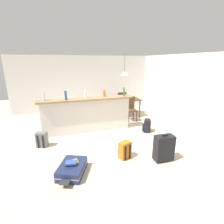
{
  "coord_description": "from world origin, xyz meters",
  "views": [
    {
      "loc": [
        -1.27,
        -4.84,
        2.26
      ],
      "look_at": [
        0.3,
        0.1,
        0.68
      ],
      "focal_mm": 27.04,
      "sensor_mm": 36.0,
      "label": 1
    }
  ],
  "objects_px": {
    "bottle_amber": "(104,93)",
    "backpack_grey": "(42,140)",
    "book_stack": "(72,162)",
    "bottle_white": "(85,95)",
    "bottle_green": "(124,92)",
    "dining_table": "(126,101)",
    "dining_chair_near_partition": "(131,108)",
    "bottle_clear": "(44,96)",
    "suitcase_flat_navy": "(72,169)",
    "bottle_blue": "(66,95)",
    "dining_chair_far_side": "(121,101)",
    "backpack_orange": "(125,150)",
    "suitcase_upright_black": "(164,148)",
    "backpack_black": "(147,126)",
    "pendant_lamp": "(125,73)"
  },
  "relations": [
    {
      "from": "bottle_amber",
      "to": "backpack_grey",
      "type": "relative_size",
      "value": 0.5
    },
    {
      "from": "book_stack",
      "to": "bottle_white",
      "type": "bearing_deg",
      "value": 72.43
    },
    {
      "from": "bottle_green",
      "to": "book_stack",
      "type": "relative_size",
      "value": 1.02
    },
    {
      "from": "dining_table",
      "to": "dining_chair_near_partition",
      "type": "xyz_separation_m",
      "value": [
        -0.03,
        -0.59,
        -0.13
      ]
    },
    {
      "from": "bottle_clear",
      "to": "suitcase_flat_navy",
      "type": "xyz_separation_m",
      "value": [
        0.56,
        -2.1,
        -1.16
      ]
    },
    {
      "from": "bottle_blue",
      "to": "backpack_grey",
      "type": "bearing_deg",
      "value": -142.38
    },
    {
      "from": "dining_chair_far_side",
      "to": "dining_table",
      "type": "bearing_deg",
      "value": -91.91
    },
    {
      "from": "bottle_clear",
      "to": "suitcase_flat_navy",
      "type": "relative_size",
      "value": 0.3
    },
    {
      "from": "dining_chair_far_side",
      "to": "backpack_orange",
      "type": "distance_m",
      "value": 3.87
    },
    {
      "from": "dining_chair_near_partition",
      "to": "dining_chair_far_side",
      "type": "distance_m",
      "value": 1.17
    },
    {
      "from": "suitcase_flat_navy",
      "to": "backpack_orange",
      "type": "relative_size",
      "value": 2.12
    },
    {
      "from": "bottle_blue",
      "to": "dining_table",
      "type": "xyz_separation_m",
      "value": [
        2.46,
        1.27,
        -0.63
      ]
    },
    {
      "from": "backpack_grey",
      "to": "backpack_orange",
      "type": "relative_size",
      "value": 1.0
    },
    {
      "from": "suitcase_upright_black",
      "to": "book_stack",
      "type": "xyz_separation_m",
      "value": [
        -2.08,
        0.16,
        -0.08
      ]
    },
    {
      "from": "backpack_orange",
      "to": "bottle_clear",
      "type": "bearing_deg",
      "value": 134.23
    },
    {
      "from": "bottle_clear",
      "to": "bottle_amber",
      "type": "bearing_deg",
      "value": 1.25
    },
    {
      "from": "dining_table",
      "to": "backpack_black",
      "type": "distance_m",
      "value": 1.85
    },
    {
      "from": "bottle_green",
      "to": "suitcase_flat_navy",
      "type": "distance_m",
      "value": 3.02
    },
    {
      "from": "bottle_clear",
      "to": "suitcase_flat_navy",
      "type": "bearing_deg",
      "value": -75.19
    },
    {
      "from": "bottle_clear",
      "to": "backpack_black",
      "type": "height_order",
      "value": "bottle_clear"
    },
    {
      "from": "dining_table",
      "to": "suitcase_flat_navy",
      "type": "distance_m",
      "value": 4.18
    },
    {
      "from": "backpack_grey",
      "to": "dining_chair_near_partition",
      "type": "bearing_deg",
      "value": 21.61
    },
    {
      "from": "bottle_white",
      "to": "dining_chair_far_side",
      "type": "height_order",
      "value": "bottle_white"
    },
    {
      "from": "pendant_lamp",
      "to": "bottle_blue",
      "type": "bearing_deg",
      "value": -150.35
    },
    {
      "from": "backpack_grey",
      "to": "suitcase_flat_navy",
      "type": "bearing_deg",
      "value": -64.97
    },
    {
      "from": "bottle_blue",
      "to": "bottle_amber",
      "type": "xyz_separation_m",
      "value": [
        1.22,
        0.13,
        -0.03
      ]
    },
    {
      "from": "bottle_clear",
      "to": "suitcase_upright_black",
      "type": "xyz_separation_m",
      "value": [
        2.64,
        -2.25,
        -0.94
      ]
    },
    {
      "from": "dining_chair_near_partition",
      "to": "suitcase_flat_navy",
      "type": "distance_m",
      "value": 3.69
    },
    {
      "from": "pendant_lamp",
      "to": "book_stack",
      "type": "relative_size",
      "value": 3.03
    },
    {
      "from": "bottle_blue",
      "to": "backpack_grey",
      "type": "relative_size",
      "value": 0.67
    },
    {
      "from": "pendant_lamp",
      "to": "suitcase_flat_navy",
      "type": "xyz_separation_m",
      "value": [
        -2.48,
        -3.39,
        -1.66
      ]
    },
    {
      "from": "bottle_amber",
      "to": "backpack_orange",
      "type": "xyz_separation_m",
      "value": [
        -0.02,
        -1.91,
        -1.04
      ]
    },
    {
      "from": "bottle_clear",
      "to": "backpack_grey",
      "type": "bearing_deg",
      "value": -100.26
    },
    {
      "from": "dining_chair_near_partition",
      "to": "backpack_grey",
      "type": "distance_m",
      "value": 3.41
    },
    {
      "from": "bottle_clear",
      "to": "bottle_green",
      "type": "distance_m",
      "value": 2.48
    },
    {
      "from": "bottle_white",
      "to": "backpack_orange",
      "type": "height_order",
      "value": "bottle_white"
    },
    {
      "from": "dining_table",
      "to": "dining_chair_far_side",
      "type": "height_order",
      "value": "dining_chair_far_side"
    },
    {
      "from": "dining_chair_far_side",
      "to": "backpack_black",
      "type": "bearing_deg",
      "value": -89.71
    },
    {
      "from": "bottle_blue",
      "to": "suitcase_flat_navy",
      "type": "distance_m",
      "value": 2.33
    },
    {
      "from": "bottle_white",
      "to": "suitcase_upright_black",
      "type": "distance_m",
      "value": 2.79
    },
    {
      "from": "backpack_orange",
      "to": "dining_table",
      "type": "bearing_deg",
      "value": 67.66
    },
    {
      "from": "dining_chair_far_side",
      "to": "suitcase_flat_navy",
      "type": "distance_m",
      "value": 4.65
    },
    {
      "from": "bottle_clear",
      "to": "bottle_white",
      "type": "relative_size",
      "value": 1.13
    },
    {
      "from": "pendant_lamp",
      "to": "bottle_green",
      "type": "bearing_deg",
      "value": -112.01
    },
    {
      "from": "dining_table",
      "to": "bottle_amber",
      "type": "bearing_deg",
      "value": -137.1
    },
    {
      "from": "bottle_green",
      "to": "bottle_clear",
      "type": "bearing_deg",
      "value": 178.08
    },
    {
      "from": "bottle_clear",
      "to": "bottle_white",
      "type": "height_order",
      "value": "bottle_clear"
    },
    {
      "from": "suitcase_upright_black",
      "to": "pendant_lamp",
      "type": "bearing_deg",
      "value": 83.67
    },
    {
      "from": "bottle_clear",
      "to": "book_stack",
      "type": "height_order",
      "value": "bottle_clear"
    },
    {
      "from": "dining_chair_near_partition",
      "to": "dining_table",
      "type": "bearing_deg",
      "value": 86.76
    }
  ]
}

